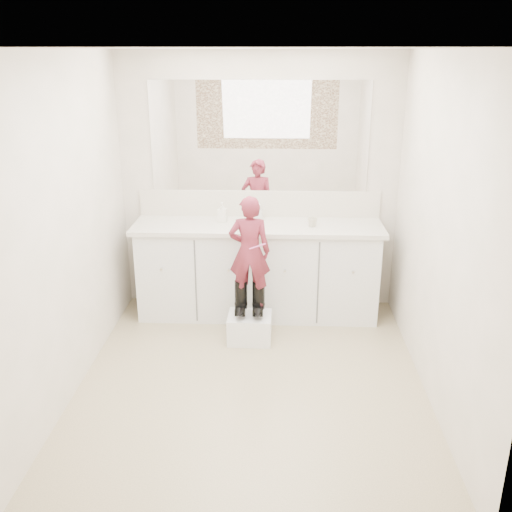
{
  "coord_description": "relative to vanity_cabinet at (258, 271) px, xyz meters",
  "views": [
    {
      "loc": [
        0.19,
        -3.77,
        2.39
      ],
      "look_at": [
        0.0,
        0.7,
        0.77
      ],
      "focal_mm": 40.0,
      "sensor_mm": 36.0,
      "label": 1
    }
  ],
  "objects": [
    {
      "name": "backsplash",
      "position": [
        0.0,
        0.26,
        0.59
      ],
      "size": [
        2.28,
        0.03,
        0.25
      ],
      "primitive_type": "cube",
      "color": "beige",
      "rests_on": "countertop"
    },
    {
      "name": "soap_bottle",
      "position": [
        -0.33,
        0.07,
        0.55
      ],
      "size": [
        0.09,
        0.09,
        0.18
      ],
      "primitive_type": "imported",
      "rotation": [
        0.0,
        0.0,
        -0.1
      ],
      "color": "silver",
      "rests_on": "countertop"
    },
    {
      "name": "mirror",
      "position": [
        0.0,
        0.26,
        1.22
      ],
      "size": [
        2.0,
        0.02,
        1.0
      ],
      "primitive_type": "cube",
      "color": "white",
      "rests_on": "wall_back"
    },
    {
      "name": "step_stool",
      "position": [
        -0.05,
        -0.56,
        -0.31
      ],
      "size": [
        0.38,
        0.32,
        0.24
      ],
      "primitive_type": "cube",
      "rotation": [
        0.0,
        0.0,
        -0.02
      ],
      "color": "white",
      "rests_on": "floor"
    },
    {
      "name": "countertop",
      "position": [
        0.0,
        -0.01,
        0.45
      ],
      "size": [
        2.28,
        0.58,
        0.04
      ],
      "primitive_type": "cube",
      "color": "beige",
      "rests_on": "vanity_cabinet"
    },
    {
      "name": "cup",
      "position": [
        0.49,
        -0.05,
        0.51
      ],
      "size": [
        0.1,
        0.1,
        0.08
      ],
      "primitive_type": "imported",
      "rotation": [
        0.0,
        0.0,
        -0.17
      ],
      "color": "#C0B799",
      "rests_on": "countertop"
    },
    {
      "name": "toddler",
      "position": [
        -0.05,
        -0.54,
        0.39
      ],
      "size": [
        0.35,
        0.23,
        0.95
      ],
      "primitive_type": "imported",
      "rotation": [
        0.0,
        0.0,
        3.13
      ],
      "color": "#B33751",
      "rests_on": "step_stool"
    },
    {
      "name": "floor",
      "position": [
        0.0,
        -1.23,
        -0.42
      ],
      "size": [
        3.0,
        3.0,
        0.0
      ],
      "primitive_type": "plane",
      "color": "#847756",
      "rests_on": "ground"
    },
    {
      "name": "wall_front",
      "position": [
        0.0,
        -2.73,
        0.77
      ],
      "size": [
        2.6,
        0.0,
        2.6
      ],
      "primitive_type": "plane",
      "rotation": [
        -1.57,
        0.0,
        0.0
      ],
      "color": "beige",
      "rests_on": "floor"
    },
    {
      "name": "ceiling",
      "position": [
        0.0,
        -1.23,
        1.97
      ],
      "size": [
        3.0,
        3.0,
        0.0
      ],
      "primitive_type": "plane",
      "rotation": [
        3.14,
        0.0,
        0.0
      ],
      "color": "white",
      "rests_on": "wall_back"
    },
    {
      "name": "boot_left",
      "position": [
        -0.12,
        -0.54,
        -0.03
      ],
      "size": [
        0.12,
        0.21,
        0.31
      ],
      "primitive_type": null,
      "rotation": [
        0.0,
        0.0,
        -0.02
      ],
      "color": "black",
      "rests_on": "step_stool"
    },
    {
      "name": "boot_right",
      "position": [
        0.03,
        -0.54,
        -0.03
      ],
      "size": [
        0.12,
        0.21,
        0.31
      ],
      "primitive_type": null,
      "rotation": [
        0.0,
        0.0,
        -0.02
      ],
      "color": "black",
      "rests_on": "step_stool"
    },
    {
      "name": "wall_left",
      "position": [
        -1.3,
        -1.23,
        0.78
      ],
      "size": [
        0.0,
        3.0,
        3.0
      ],
      "primitive_type": "plane",
      "rotation": [
        1.57,
        0.0,
        1.57
      ],
      "color": "beige",
      "rests_on": "floor"
    },
    {
      "name": "dot_panel",
      "position": [
        0.0,
        -2.71,
        1.22
      ],
      "size": [
        2.0,
        0.01,
        1.2
      ],
      "primitive_type": "cube",
      "color": "#472819",
      "rests_on": "wall_front"
    },
    {
      "name": "toothbrush",
      "position": [
        0.02,
        -0.62,
        0.46
      ],
      "size": [
        0.14,
        0.01,
        0.06
      ],
      "primitive_type": "cylinder",
      "rotation": [
        0.0,
        1.22,
        -0.02
      ],
      "color": "#EA5BAD",
      "rests_on": "toddler"
    },
    {
      "name": "wall_back",
      "position": [
        0.0,
        0.27,
        0.77
      ],
      "size": [
        2.6,
        0.0,
        2.6
      ],
      "primitive_type": "plane",
      "rotation": [
        1.57,
        0.0,
        0.0
      ],
      "color": "beige",
      "rests_on": "floor"
    },
    {
      "name": "faucet",
      "position": [
        0.0,
        0.15,
        0.52
      ],
      "size": [
        0.08,
        0.08,
        0.1
      ],
      "primitive_type": "cylinder",
      "color": "silver",
      "rests_on": "countertop"
    },
    {
      "name": "vanity_cabinet",
      "position": [
        0.0,
        0.0,
        0.0
      ],
      "size": [
        2.2,
        0.55,
        0.85
      ],
      "primitive_type": "cube",
      "color": "silver",
      "rests_on": "floor"
    },
    {
      "name": "wall_right",
      "position": [
        1.3,
        -1.23,
        0.78
      ],
      "size": [
        0.0,
        3.0,
        3.0
      ],
      "primitive_type": "plane",
      "rotation": [
        1.57,
        0.0,
        -1.57
      ],
      "color": "beige",
      "rests_on": "floor"
    }
  ]
}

